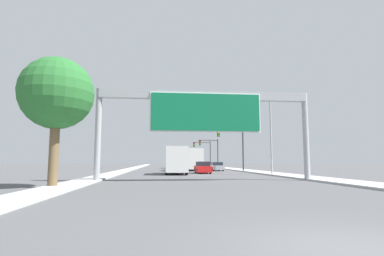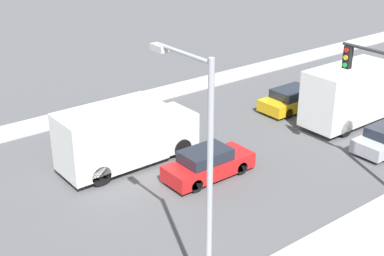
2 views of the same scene
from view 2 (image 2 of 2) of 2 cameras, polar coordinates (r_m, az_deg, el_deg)
median_strip_left at (r=51.83m, az=18.07°, el=8.79°), size 2.00×120.00×0.15m
car_near_right at (r=25.24m, az=1.72°, el=-3.84°), size 1.74×4.45×1.47m
car_near_center at (r=33.87m, az=10.79°, el=3.05°), size 1.89×4.65×1.40m
truck_box_primary at (r=26.17m, az=-7.32°, el=-0.79°), size 2.44×7.04×3.14m
truck_box_secondary at (r=32.48m, az=17.06°, el=3.56°), size 2.42×7.80×3.48m
street_lamp_right at (r=15.62m, az=1.07°, el=-4.28°), size 2.81×0.28×8.43m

